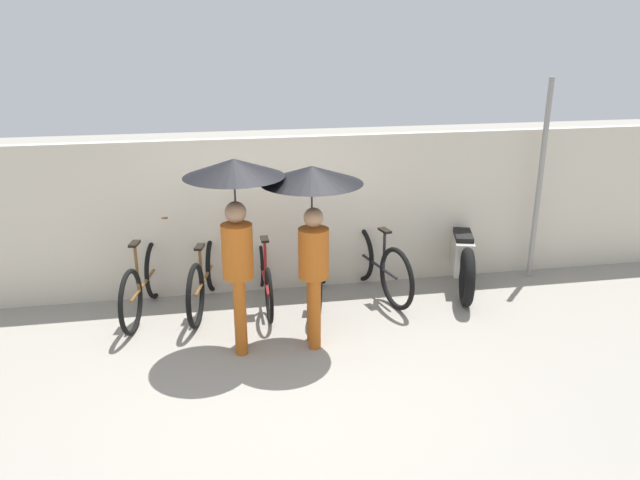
{
  "coord_description": "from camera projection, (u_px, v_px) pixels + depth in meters",
  "views": [
    {
      "loc": [
        -0.62,
        -5.46,
        3.3
      ],
      "look_at": [
        0.58,
        1.04,
        1.0
      ],
      "focal_mm": 35.0,
      "sensor_mm": 36.0,
      "label": 1
    }
  ],
  "objects": [
    {
      "name": "ground_plane",
      "position": [
        282.0,
        371.0,
        6.26
      ],
      "size": [
        30.0,
        30.0,
        0.0
      ],
      "primitive_type": "plane",
      "color": "gray"
    },
    {
      "name": "back_wall",
      "position": [
        259.0,
        216.0,
        7.9
      ],
      "size": [
        12.05,
        0.12,
        1.99
      ],
      "color": "beige",
      "rests_on": "ground"
    },
    {
      "name": "parked_bicycle_0",
      "position": [
        143.0,
        283.0,
        7.39
      ],
      "size": [
        0.52,
        1.71,
        1.06
      ],
      "rotation": [
        0.0,
        0.0,
        1.37
      ],
      "color": "black",
      "rests_on": "ground"
    },
    {
      "name": "parked_bicycle_1",
      "position": [
        205.0,
        277.0,
        7.57
      ],
      "size": [
        0.55,
        1.78,
        1.03
      ],
      "rotation": [
        0.0,
        0.0,
        1.36
      ],
      "color": "black",
      "rests_on": "ground"
    },
    {
      "name": "parked_bicycle_2",
      "position": [
        264.0,
        276.0,
        7.7
      ],
      "size": [
        0.44,
        1.73,
        0.99
      ],
      "rotation": [
        0.0,
        0.0,
        1.57
      ],
      "color": "black",
      "rests_on": "ground"
    },
    {
      "name": "parked_bicycle_3",
      "position": [
        322.0,
        270.0,
        7.81
      ],
      "size": [
        0.59,
        1.74,
        1.02
      ],
      "rotation": [
        0.0,
        0.0,
        1.32
      ],
      "color": "black",
      "rests_on": "ground"
    },
    {
      "name": "parked_bicycle_4",
      "position": [
        377.0,
        264.0,
        7.95
      ],
      "size": [
        0.56,
        1.73,
        1.06
      ],
      "rotation": [
        0.0,
        0.0,
        1.8
      ],
      "color": "black",
      "rests_on": "ground"
    },
    {
      "name": "pedestrian_leading",
      "position": [
        235.0,
        202.0,
        6.23
      ],
      "size": [
        1.02,
        1.02,
        2.04
      ],
      "rotation": [
        0.0,
        0.0,
        -0.05
      ],
      "color": "#B25619",
      "rests_on": "ground"
    },
    {
      "name": "pedestrian_center",
      "position": [
        312.0,
        204.0,
        6.38
      ],
      "size": [
        1.06,
        1.06,
        1.94
      ],
      "rotation": [
        0.0,
        0.0,
        -0.06
      ],
      "color": "#B25619",
      "rests_on": "ground"
    },
    {
      "name": "motorcycle",
      "position": [
        462.0,
        256.0,
        8.19
      ],
      "size": [
        0.8,
        1.95,
        0.93
      ],
      "rotation": [
        0.0,
        0.0,
        1.28
      ],
      "color": "black",
      "rests_on": "ground"
    },
    {
      "name": "awning_pole",
      "position": [
        540.0,
        182.0,
        8.17
      ],
      "size": [
        0.07,
        0.07,
        2.67
      ],
      "color": "gray",
      "rests_on": "ground"
    }
  ]
}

